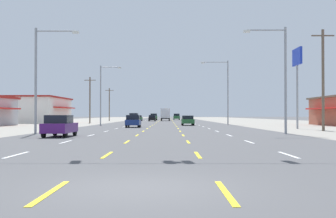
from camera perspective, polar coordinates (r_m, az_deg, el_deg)
The scene contains 23 objects.
ground_plane at distance 74.55m, azimuth -0.33°, elevation -2.04°, with size 572.00×572.00×0.00m, color #4C4C4F.
lot_apron_left at distance 78.74m, azimuth -18.66°, elevation -1.93°, with size 28.00×440.00×0.01m, color gray.
lot_apron_right at distance 78.36m, azimuth 18.09°, elevation -1.94°, with size 28.00×440.00×0.01m, color gray.
lane_markings at distance 113.04m, azimuth -0.18°, elevation -1.64°, with size 10.64×227.60×0.01m.
signal_span_wire at distance 19.35m, azimuth -1.59°, elevation 12.49°, with size 25.59×0.53×9.92m.
hatchback_far_left_nearest at distance 29.64m, azimuth -14.97°, elevation -2.30°, with size 1.72×3.90×1.54m.
hatchback_inner_left_near at distance 50.42m, azimuth -4.81°, elevation -1.72°, with size 1.72×3.90×1.54m.
sedan_inner_right_mid at distance 59.86m, azimuth 2.92°, elevation -1.61°, with size 1.80×4.50×1.46m.
suv_far_left_midfar at distance 92.33m, azimuth -4.73°, elevation -1.17°, with size 1.98×4.90×1.98m.
hatchback_inner_left_far at distance 100.28m, azimuth -2.13°, elevation -1.29°, with size 1.72×3.90×1.54m.
sedan_far_left_farther at distance 105.97m, azimuth -4.05°, elevation -1.28°, with size 1.80×4.50×1.46m.
box_truck_center_turn_farthest at distance 106.79m, azimuth -0.25°, elevation -0.70°, with size 2.40×7.20×3.23m.
suv_inner_left_distant_a at distance 118.23m, azimuth -1.90°, elevation -1.11°, with size 1.98×4.90×1.98m.
suv_inner_right_distant_b at distance 127.78m, azimuth 1.35°, elevation -1.09°, with size 1.98×4.90×1.98m.
storefront_left_row_2 at distance 85.23m, azimuth -17.46°, elevation -0.11°, with size 10.13×17.49×5.16m.
pole_sign_right_row_1 at distance 47.29m, azimuth 17.96°, elevation 5.92°, with size 0.24×2.79×8.99m.
streetlight_left_row_0 at distance 34.37m, azimuth -17.52°, elevation 4.96°, with size 3.59×0.26×8.63m.
streetlight_right_row_0 at distance 34.03m, azimuth 15.87°, elevation 5.06°, with size 3.50×0.26×8.71m.
streetlight_left_row_1 at distance 64.93m, azimuth -9.13°, elevation 2.55°, with size 3.37×0.26×9.44m.
streetlight_right_row_1 at distance 64.77m, azimuth 8.23°, elevation 3.03°, with size 4.40×0.26×10.23m.
utility_pole_right_row_0 at distance 41.63m, azimuth 21.24°, elevation 4.10°, with size 2.20×0.26×9.81m.
utility_pole_left_row_1 at distance 79.42m, azimuth -10.88°, elevation 1.40°, with size 2.20×0.26×8.91m.
utility_pole_left_row_2 at distance 107.25m, azimuth -8.19°, elevation 0.74°, with size 2.20×0.26×8.64m.
Camera 1 is at (0.60, -8.53, 1.55)m, focal length 43.01 mm.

